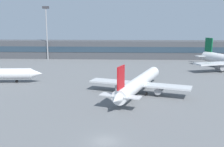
# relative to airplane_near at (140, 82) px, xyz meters

# --- Properties ---
(ground_plane) EXTENTS (400.00, 400.00, 0.00)m
(ground_plane) POSITION_rel_airplane_near_xyz_m (-7.00, 10.82, -2.84)
(ground_plane) COLOR slate
(terminal_building) EXTENTS (144.00, 12.13, 9.00)m
(terminal_building) POSITION_rel_airplane_near_xyz_m (-7.00, 69.41, 1.66)
(terminal_building) COLOR #3F4247
(terminal_building) RESTS_ON ground_plane
(airplane_near) EXTENTS (26.07, 36.47, 9.32)m
(airplane_near) POSITION_rel_airplane_near_xyz_m (0.00, 0.00, 0.00)
(airplane_near) COLOR silver
(airplane_near) RESTS_ON ground_plane
(floodlight_tower_west) EXTENTS (3.20, 0.80, 25.95)m
(floodlight_tower_west) POSITION_rel_airplane_near_xyz_m (-42.45, 62.56, 12.15)
(floodlight_tower_west) COLOR gray
(floodlight_tower_west) RESTS_ON ground_plane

